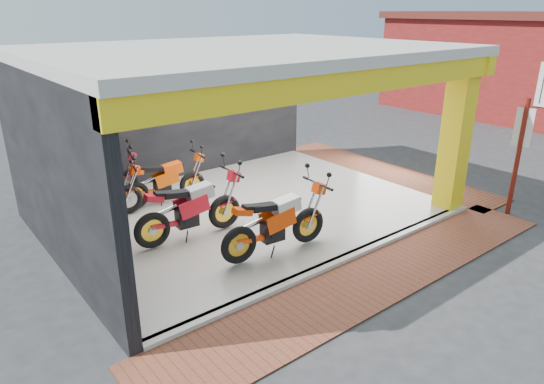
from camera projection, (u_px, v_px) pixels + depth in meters
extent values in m
plane|color=#2D2D30|center=(306.00, 242.00, 9.75)|extent=(80.00, 80.00, 0.00)
cube|color=silver|center=(248.00, 210.00, 11.20)|extent=(8.00, 6.00, 0.10)
cube|color=beige|center=(245.00, 51.00, 9.94)|extent=(8.40, 6.40, 0.20)
cube|color=black|center=(179.00, 116.00, 12.86)|extent=(8.20, 0.20, 3.50)
cube|color=black|center=(50.00, 176.00, 8.21)|extent=(0.20, 6.20, 3.50)
cube|color=yellow|center=(456.00, 136.00, 10.77)|extent=(0.50, 0.50, 3.50)
cube|color=yellow|center=(353.00, 82.00, 7.85)|extent=(8.40, 0.30, 0.40)
cube|color=yellow|center=(373.00, 55.00, 12.37)|extent=(0.30, 6.40, 0.40)
cube|color=silver|center=(343.00, 259.00, 8.99)|extent=(8.00, 0.20, 0.10)
cube|color=brown|center=(376.00, 278.00, 8.43)|extent=(9.00, 1.40, 0.03)
cube|color=brown|center=(383.00, 171.00, 14.00)|extent=(1.40, 7.00, 0.03)
cube|color=#3F1E14|center=(464.00, 93.00, 20.21)|extent=(0.06, 1.00, 2.20)
cylinder|color=maroon|center=(518.00, 158.00, 10.67)|extent=(0.11, 0.11, 2.65)
cube|color=white|center=(523.00, 128.00, 10.42)|extent=(0.09, 0.37, 0.85)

